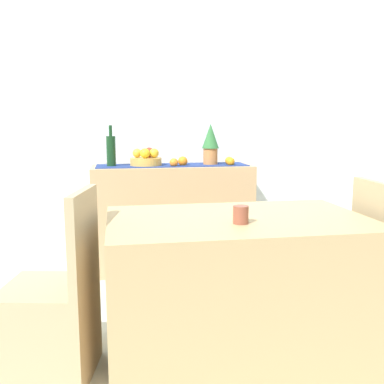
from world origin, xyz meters
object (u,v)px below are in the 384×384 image
(sideboard_console, at_px, (173,217))
(coffee_cup, at_px, (241,215))
(potted_plant, at_px, (210,143))
(dining_table, at_px, (237,289))
(wine_bottle, at_px, (111,151))
(fruit_bowl, at_px, (146,162))
(chair_near_window, at_px, (53,323))

(sideboard_console, relative_size, coffee_cup, 15.51)
(potted_plant, height_order, coffee_cup, potted_plant)
(potted_plant, relative_size, dining_table, 0.26)
(wine_bottle, height_order, coffee_cup, wine_bottle)
(fruit_bowl, relative_size, wine_bottle, 0.78)
(coffee_cup, height_order, chair_near_window, chair_near_window)
(dining_table, bearing_deg, fruit_bowl, 103.41)
(sideboard_console, bearing_deg, potted_plant, -0.00)
(sideboard_console, distance_m, wine_bottle, 0.74)
(coffee_cup, distance_m, chair_near_window, 1.02)
(fruit_bowl, relative_size, dining_table, 0.20)
(dining_table, bearing_deg, sideboard_console, 95.30)
(dining_table, relative_size, chair_near_window, 1.41)
(chair_near_window, bearing_deg, dining_table, 0.20)
(coffee_cup, bearing_deg, chair_near_window, 171.80)
(wine_bottle, xyz_separation_m, dining_table, (0.62, -1.46, -0.61))
(wine_bottle, bearing_deg, sideboard_console, 0.00)
(potted_plant, bearing_deg, chair_near_window, -126.42)
(sideboard_console, height_order, dining_table, sideboard_console)
(sideboard_console, relative_size, wine_bottle, 3.98)
(potted_plant, xyz_separation_m, coffee_cup, (-0.20, -1.59, -0.25))
(sideboard_console, bearing_deg, chair_near_window, -117.61)
(chair_near_window, bearing_deg, potted_plant, 53.58)
(wine_bottle, bearing_deg, dining_table, -66.99)
(coffee_cup, xyz_separation_m, chair_near_window, (-0.88, 0.13, -0.52))
(potted_plant, bearing_deg, fruit_bowl, 180.00)
(wine_bottle, relative_size, coffee_cup, 3.90)
(potted_plant, distance_m, coffee_cup, 1.62)
(sideboard_console, height_order, wine_bottle, wine_bottle)
(fruit_bowl, bearing_deg, dining_table, -76.59)
(fruit_bowl, bearing_deg, potted_plant, -0.00)
(sideboard_console, relative_size, chair_near_window, 1.43)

